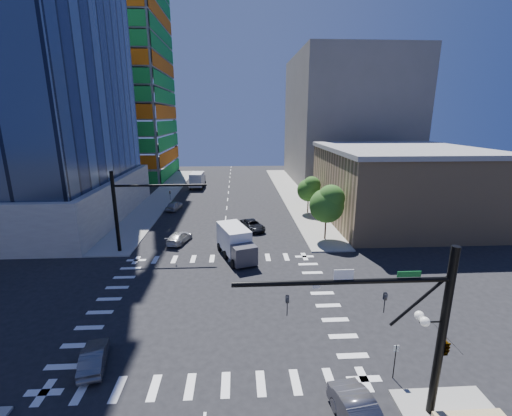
{
  "coord_description": "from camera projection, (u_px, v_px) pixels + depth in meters",
  "views": [
    {
      "loc": [
        1.83,
        -25.19,
        14.71
      ],
      "look_at": [
        3.67,
        8.0,
        5.82
      ],
      "focal_mm": 24.0,
      "sensor_mm": 36.0,
      "label": 1
    }
  ],
  "objects": [
    {
      "name": "bg_building_ne",
      "position": [
        346.0,
        120.0,
        78.88
      ],
      "size": [
        24.0,
        30.0,
        28.0
      ],
      "primitive_type": "cube",
      "color": "#66625C",
      "rests_on": "ground"
    },
    {
      "name": "car_nb_far",
      "position": [
        253.0,
        225.0,
        45.73
      ],
      "size": [
        3.71,
        5.27,
        1.33
      ],
      "primitive_type": "imported",
      "rotation": [
        0.0,
        0.0,
        0.35
      ],
      "color": "black",
      "rests_on": "ground"
    },
    {
      "name": "tree_south",
      "position": [
        328.0,
        203.0,
        40.88
      ],
      "size": [
        4.16,
        4.16,
        6.82
      ],
      "color": "#382316",
      "rests_on": "sidewalk_ne"
    },
    {
      "name": "tree_north",
      "position": [
        310.0,
        189.0,
        52.65
      ],
      "size": [
        3.54,
        3.52,
        5.78
      ],
      "color": "#382316",
      "rests_on": "sidewalk_ne"
    },
    {
      "name": "box_truck_far",
      "position": [
        198.0,
        181.0,
        73.18
      ],
      "size": [
        2.94,
        6.42,
        3.31
      ],
      "rotation": [
        0.0,
        0.0,
        3.1
      ],
      "color": "black",
      "rests_on": "ground"
    },
    {
      "name": "sidewalk_ne",
      "position": [
        292.0,
        194.0,
        67.23
      ],
      "size": [
        5.0,
        60.0,
        0.15
      ],
      "primitive_type": "cube",
      "color": "gray",
      "rests_on": "ground"
    },
    {
      "name": "signal_mast_se",
      "position": [
        425.0,
        328.0,
        16.18
      ],
      "size": [
        10.51,
        2.48,
        9.0
      ],
      "color": "black",
      "rests_on": "sidewalk_se"
    },
    {
      "name": "commercial_building",
      "position": [
        398.0,
        184.0,
        49.19
      ],
      "size": [
        20.5,
        22.5,
        10.6
      ],
      "color": "tan",
      "rests_on": "ground"
    },
    {
      "name": "ground",
      "position": [
        217.0,
        302.0,
        28.0
      ],
      "size": [
        160.0,
        160.0,
        0.0
      ],
      "primitive_type": "plane",
      "color": "black",
      "rests_on": "ground"
    },
    {
      "name": "signal_mast_nw",
      "position": [
        129.0,
        204.0,
        37.14
      ],
      "size": [
        10.2,
        0.4,
        9.0
      ],
      "color": "black",
      "rests_on": "sidewalk_nw"
    },
    {
      "name": "road_markings",
      "position": [
        217.0,
        302.0,
        28.0
      ],
      "size": [
        20.0,
        20.0,
        0.01
      ],
      "primitive_type": "cube",
      "color": "silver",
      "rests_on": "ground"
    },
    {
      "name": "car_sb_cross",
      "position": [
        94.0,
        357.0,
        20.69
      ],
      "size": [
        2.1,
        3.97,
        1.24
      ],
      "primitive_type": "imported",
      "rotation": [
        0.0,
        0.0,
        3.36
      ],
      "color": "#545559",
      "rests_on": "ground"
    },
    {
      "name": "no_parking_sign",
      "position": [
        395.0,
        358.0,
        19.54
      ],
      "size": [
        0.3,
        0.06,
        2.2
      ],
      "color": "black",
      "rests_on": "ground"
    },
    {
      "name": "construction_building",
      "position": [
        111.0,
        73.0,
        79.91
      ],
      "size": [
        25.16,
        34.5,
        70.6
      ],
      "color": "slate",
      "rests_on": "ground"
    },
    {
      "name": "car_sb_mid",
      "position": [
        174.0,
        206.0,
        55.56
      ],
      "size": [
        2.43,
        4.5,
        1.45
      ],
      "primitive_type": "imported",
      "rotation": [
        0.0,
        0.0,
        2.97
      ],
      "color": "#A3A6AB",
      "rests_on": "ground"
    },
    {
      "name": "sidewalk_nw",
      "position": [
        163.0,
        195.0,
        65.9
      ],
      "size": [
        5.0,
        60.0,
        0.15
      ],
      "primitive_type": "cube",
      "color": "gray",
      "rests_on": "ground"
    },
    {
      "name": "car_sb_near",
      "position": [
        179.0,
        237.0,
        41.18
      ],
      "size": [
        2.98,
        4.85,
        1.31
      ],
      "primitive_type": "imported",
      "rotation": [
        0.0,
        0.0,
        2.87
      ],
      "color": "silver",
      "rests_on": "ground"
    },
    {
      "name": "box_truck_near",
      "position": [
        237.0,
        245.0,
        36.46
      ],
      "size": [
        4.49,
        6.72,
        3.25
      ],
      "rotation": [
        0.0,
        0.0,
        0.33
      ],
      "color": "black",
      "rests_on": "ground"
    }
  ]
}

